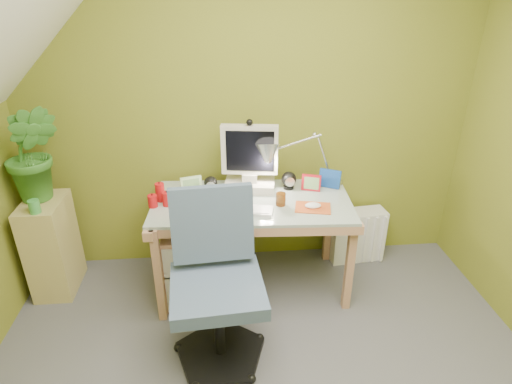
{
  "coord_description": "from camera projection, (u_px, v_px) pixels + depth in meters",
  "views": [
    {
      "loc": [
        -0.21,
        -1.32,
        2.0
      ],
      "look_at": [
        0.0,
        1.0,
        0.85
      ],
      "focal_mm": 30.0,
      "sensor_mm": 36.0,
      "label": 1
    }
  ],
  "objects": [
    {
      "name": "wall_back",
      "position": [
        248.0,
        109.0,
        2.98
      ],
      "size": [
        3.2,
        0.01,
        2.4
      ],
      "primitive_type": "cube",
      "color": "olive",
      "rests_on": "floor"
    },
    {
      "name": "desk",
      "position": [
        252.0,
        245.0,
        2.98
      ],
      "size": [
        1.34,
        0.73,
        0.7
      ],
      "primitive_type": null,
      "rotation": [
        0.0,
        0.0,
        -0.06
      ],
      "color": "tan",
      "rests_on": "floor"
    },
    {
      "name": "monitor",
      "position": [
        250.0,
        156.0,
        2.88
      ],
      "size": [
        0.38,
        0.25,
        0.49
      ],
      "primitive_type": null,
      "rotation": [
        0.0,
        0.0,
        -0.14
      ],
      "color": "beige",
      "rests_on": "desk"
    },
    {
      "name": "speaker_left",
      "position": [
        211.0,
        184.0,
        2.93
      ],
      "size": [
        0.09,
        0.09,
        0.11
      ],
      "primitive_type": null,
      "rotation": [
        0.0,
        0.0,
        0.0
      ],
      "color": "black",
      "rests_on": "desk"
    },
    {
      "name": "speaker_right",
      "position": [
        289.0,
        180.0,
        2.96
      ],
      "size": [
        0.11,
        0.11,
        0.13
      ],
      "primitive_type": null,
      "rotation": [
        0.0,
        0.0,
        0.03
      ],
      "color": "black",
      "rests_on": "desk"
    },
    {
      "name": "keyboard",
      "position": [
        241.0,
        210.0,
        2.69
      ],
      "size": [
        0.42,
        0.21,
        0.02
      ],
      "primitive_type": "cube",
      "rotation": [
        0.0,
        0.0,
        -0.21
      ],
      "color": "silver",
      "rests_on": "desk"
    },
    {
      "name": "mousepad",
      "position": [
        313.0,
        208.0,
        2.73
      ],
      "size": [
        0.25,
        0.2,
        0.01
      ],
      "primitive_type": "cube",
      "rotation": [
        0.0,
        0.0,
        -0.21
      ],
      "color": "#C7501F",
      "rests_on": "desk"
    },
    {
      "name": "mouse",
      "position": [
        313.0,
        206.0,
        2.73
      ],
      "size": [
        0.12,
        0.09,
        0.04
      ],
      "primitive_type": "ellipsoid",
      "rotation": [
        0.0,
        0.0,
        -0.24
      ],
      "color": "white",
      "rests_on": "mousepad"
    },
    {
      "name": "amber_tumbler",
      "position": [
        281.0,
        199.0,
        2.75
      ],
      "size": [
        0.08,
        0.08,
        0.08
      ],
      "primitive_type": "cylinder",
      "rotation": [
        0.0,
        0.0,
        0.18
      ],
      "color": "brown",
      "rests_on": "desk"
    },
    {
      "name": "candle_cluster",
      "position": [
        159.0,
        195.0,
        2.76
      ],
      "size": [
        0.17,
        0.16,
        0.12
      ],
      "primitive_type": null,
      "rotation": [
        0.0,
        0.0,
        -0.06
      ],
      "color": "#B81013",
      "rests_on": "desk"
    },
    {
      "name": "photo_frame_red",
      "position": [
        311.0,
        183.0,
        2.94
      ],
      "size": [
        0.13,
        0.06,
        0.11
      ],
      "primitive_type": "cube",
      "rotation": [
        0.0,
        0.0,
        -0.32
      ],
      "color": "#B51320",
      "rests_on": "desk"
    },
    {
      "name": "photo_frame_blue",
      "position": [
        330.0,
        179.0,
        2.99
      ],
      "size": [
        0.14,
        0.09,
        0.13
      ],
      "primitive_type": "cube",
      "rotation": [
        0.0,
        0.0,
        -0.5
      ],
      "color": "#16439B",
      "rests_on": "desk"
    },
    {
      "name": "photo_frame_green",
      "position": [
        191.0,
        185.0,
        2.89
      ],
      "size": [
        0.14,
        0.06,
        0.12
      ],
      "primitive_type": "cube",
      "rotation": [
        0.0,
        0.0,
        0.27
      ],
      "color": "#BAE29B",
      "rests_on": "desk"
    },
    {
      "name": "desk_lamp",
      "position": [
        316.0,
        147.0,
        2.9
      ],
      "size": [
        0.56,
        0.28,
        0.59
      ],
      "primitive_type": null,
      "rotation": [
        0.0,
        0.0,
        0.08
      ],
      "color": "#B9B8BD",
      "rests_on": "desk"
    },
    {
      "name": "side_ledge",
      "position": [
        52.0,
        246.0,
        2.98
      ],
      "size": [
        0.26,
        0.4,
        0.69
      ],
      "primitive_type": "cube",
      "color": "tan",
      "rests_on": "floor"
    },
    {
      "name": "potted_plant",
      "position": [
        33.0,
        154.0,
        2.72
      ],
      "size": [
        0.37,
        0.3,
        0.64
      ],
      "primitive_type": "imported",
      "rotation": [
        0.0,
        0.0,
        0.04
      ],
      "color": "#367426",
      "rests_on": "side_ledge"
    },
    {
      "name": "green_cup",
      "position": [
        34.0,
        207.0,
        2.67
      ],
      "size": [
        0.08,
        0.08,
        0.09
      ],
      "primitive_type": "cylinder",
      "rotation": [
        0.0,
        0.0,
        0.22
      ],
      "color": "green",
      "rests_on": "side_ledge"
    },
    {
      "name": "task_chair",
      "position": [
        217.0,
        287.0,
        2.32
      ],
      "size": [
        0.61,
        0.61,
        1.03
      ],
      "primitive_type": null,
      "rotation": [
        0.0,
        0.0,
        0.07
      ],
      "color": "#40526A",
      "rests_on": "floor"
    },
    {
      "name": "radiator",
      "position": [
        357.0,
        235.0,
        3.36
      ],
      "size": [
        0.43,
        0.21,
        0.42
      ],
      "primitive_type": "cube",
      "rotation": [
        0.0,
        0.0,
        0.11
      ],
      "color": "silver",
      "rests_on": "floor"
    }
  ]
}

